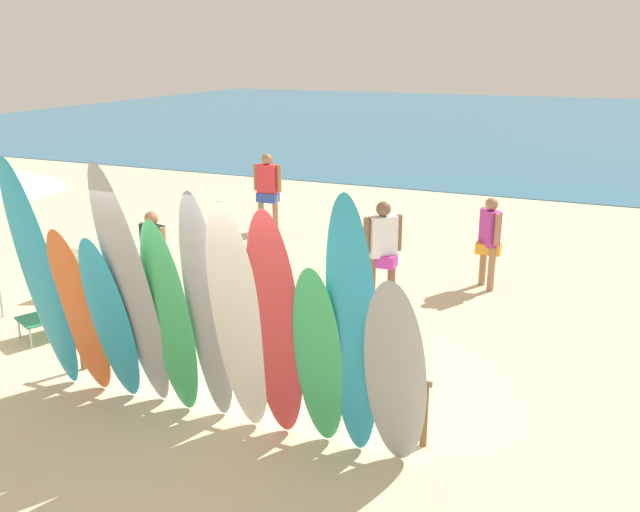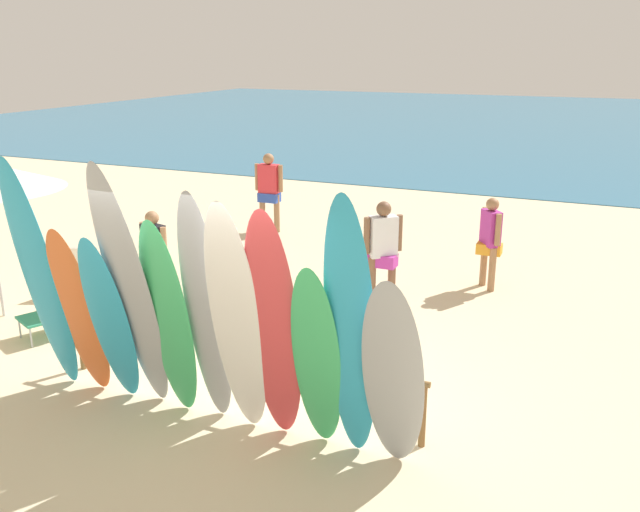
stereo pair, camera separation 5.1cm
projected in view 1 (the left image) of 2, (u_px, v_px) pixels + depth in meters
ground at (476, 183)px, 19.87m from camera, size 60.00×60.00×0.00m
ocean_water at (542, 122)px, 35.89m from camera, size 60.00×40.00×0.02m
surfboard_rack at (234, 355)px, 7.39m from camera, size 4.39×0.07×0.71m
surfboard_teal_0 at (41, 279)px, 7.37m from camera, size 0.49×0.69×2.77m
surfboard_orange_1 at (80, 314)px, 7.40m from camera, size 0.56×0.55×2.03m
surfboard_teal_2 at (111, 322)px, 7.22m from camera, size 0.52×0.60×2.00m
surfboard_grey_3 at (131, 292)px, 6.94m from camera, size 0.59×0.80×2.80m
surfboard_green_4 at (170, 320)px, 6.96m from camera, size 0.59×0.53×2.23m
surfboard_grey_5 at (207, 311)px, 6.77m from camera, size 0.47×0.53×2.55m
surfboard_white_6 at (238, 323)px, 6.53m from camera, size 0.56×0.63×2.52m
surfboard_red_7 at (275, 329)px, 6.43m from camera, size 0.58×0.63×2.47m
surfboard_green_8 at (319, 359)px, 6.38m from camera, size 0.50×0.53×1.97m
surfboard_teal_9 at (352, 332)px, 6.12m from camera, size 0.51×0.54×2.67m
surfboard_grey_10 at (395, 376)px, 6.05m from camera, size 0.59×0.54×1.97m
beachgoer_by_water at (268, 187)px, 14.33m from camera, size 0.63×0.27×1.67m
beachgoer_midbeach at (154, 253)px, 10.10m from camera, size 0.55×0.29×1.50m
beachgoer_near_rack at (382, 247)px, 10.16m from camera, size 0.49×0.44×1.63m
beachgoer_photographing at (489, 237)px, 10.95m from camera, size 0.39×0.48×1.51m
beach_chair_red at (78, 271)px, 10.71m from camera, size 0.75×0.89×0.79m
beach_chair_blue at (51, 307)px, 9.22m from camera, size 0.77×0.89×0.79m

